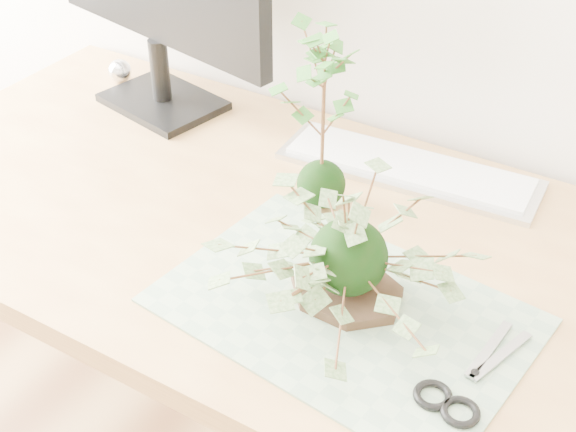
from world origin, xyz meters
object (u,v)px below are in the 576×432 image
at_px(ivy_kokedama, 350,227).
at_px(keyboard, 408,168).
at_px(maple_kokedama, 324,76).
at_px(desk, 325,286).

bearing_deg(ivy_kokedama, keyboard, 100.17).
height_order(maple_kokedama, keyboard, maple_kokedama).
bearing_deg(keyboard, ivy_kokedama, -83.89).
bearing_deg(maple_kokedama, ivy_kokedama, -51.44).
bearing_deg(desk, maple_kokedama, 124.65).
height_order(ivy_kokedama, maple_kokedama, maple_kokedama).
distance_m(desk, keyboard, 0.26).
bearing_deg(ivy_kokedama, maple_kokedama, 128.56).
bearing_deg(keyboard, desk, -99.59).
xyz_separation_m(desk, maple_kokedama, (-0.06, 0.08, 0.31)).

